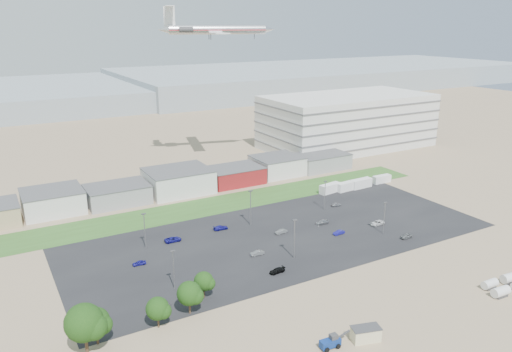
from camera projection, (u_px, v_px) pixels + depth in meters
ground at (307, 269)px, 122.27m from camera, size 700.00×700.00×0.00m
parking_lot at (281, 236)px, 141.25m from camera, size 120.00×50.00×0.01m
grass_strip at (217, 205)px, 165.49m from camera, size 160.00×16.00×0.02m
hills_backdrop at (122, 92)px, 401.66m from camera, size 700.00×200.00×9.00m
building_row at (148, 186)px, 172.09m from camera, size 170.00×20.00×8.00m
parking_garage at (347, 121)px, 240.01m from camera, size 80.00×40.00×25.00m
portable_shed at (366, 334)px, 94.47m from camera, size 6.14×4.32×2.80m
telehandler at (330, 342)px, 92.27m from camera, size 6.51×2.53×2.66m
storage_tank_nw at (490, 284)px, 113.05m from camera, size 3.91×2.02×2.32m
storage_tank_ne at (510, 278)px, 115.54m from camera, size 4.45×2.53×2.56m
storage_tank_sw at (501, 291)px, 109.63m from camera, size 4.32×2.33×2.53m
box_trailer_a at (330, 188)px, 176.98m from camera, size 8.84×3.91×3.20m
box_trailer_b at (347, 186)px, 179.21m from camera, size 8.40×3.18×3.09m
box_trailer_c at (361, 183)px, 182.23m from camera, size 8.85×3.17×3.27m
box_trailer_d at (382, 179)px, 188.04m from camera, size 7.58×2.54×2.82m
tree_far_left at (84, 327)px, 89.47m from camera, size 7.53×7.53×11.29m
tree_left at (96, 324)px, 92.56m from camera, size 5.65×5.65×8.48m
tree_mid at (158, 311)px, 97.80m from camera, size 4.96×4.96×7.44m
tree_right at (189, 296)px, 102.46m from camera, size 5.46×5.46×8.20m
tree_near at (204, 283)px, 108.60m from camera, size 4.64×4.64×6.96m
lightpole_front_l at (174, 270)px, 111.99m from camera, size 1.11×0.46×9.41m
lightpole_front_m at (294, 239)px, 126.51m from camera, size 1.24×0.52×10.57m
lightpole_front_r at (384, 218)px, 141.62m from camera, size 1.12×0.47×9.49m
lightpole_back_l at (145, 231)px, 132.17m from camera, size 1.17×0.49×9.94m
lightpole_back_m at (251, 208)px, 147.37m from camera, size 1.27×0.53×10.83m
lightpole_back_r at (325, 195)px, 160.00m from camera, size 1.13×0.47×9.57m
airliner at (218, 29)px, 196.55m from camera, size 53.61×42.89×13.90m
parked_car_0 at (377, 223)px, 148.78m from camera, size 4.71×2.24×1.30m
parked_car_1 at (339, 232)px, 142.14m from camera, size 3.67×1.46×1.19m
parked_car_2 at (406, 236)px, 139.62m from camera, size 3.92×1.68×1.32m
parked_car_3 at (277, 271)px, 120.30m from camera, size 4.19×1.97×1.18m
parked_car_4 at (257, 253)px, 129.47m from camera, size 3.78×1.51×1.22m
parked_car_5 at (139, 263)px, 124.18m from camera, size 3.46×1.62×1.14m
parked_car_6 at (221, 228)px, 145.39m from camera, size 4.42×1.97×1.26m
parked_car_7 at (281, 232)px, 142.78m from camera, size 3.65×1.31×1.20m
parked_car_8 at (336, 205)px, 164.01m from camera, size 3.43×1.74×1.12m
parked_car_9 at (173, 239)px, 137.45m from camera, size 4.69×2.17×1.30m
parked_car_10 at (160, 305)px, 105.61m from camera, size 4.23×1.77×1.22m
parked_car_12 at (322, 222)px, 149.36m from camera, size 4.15×1.89×1.18m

